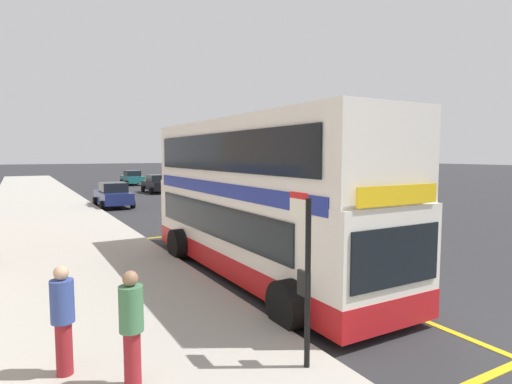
# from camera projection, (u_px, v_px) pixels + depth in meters

# --- Properties ---
(ground_plane) EXTENTS (260.00, 260.00, 0.00)m
(ground_plane) POSITION_uv_depth(u_px,v_px,m) (135.00, 196.00, 34.53)
(ground_plane) COLOR #28282B
(pavement_near) EXTENTS (6.00, 76.00, 0.14)m
(pavement_near) POSITION_uv_depth(u_px,v_px,m) (39.00, 200.00, 31.06)
(pavement_near) COLOR #A39E93
(pavement_near) RESTS_ON ground
(double_decker_bus) EXTENTS (3.23, 10.14, 4.40)m
(double_decker_bus) POSITION_uv_depth(u_px,v_px,m) (257.00, 203.00, 11.88)
(double_decker_bus) COLOR white
(double_decker_bus) RESTS_ON ground
(bus_bay_markings) EXTENTS (2.93, 13.45, 0.01)m
(bus_bay_markings) POSITION_uv_depth(u_px,v_px,m) (255.00, 274.00, 12.05)
(bus_bay_markings) COLOR gold
(bus_bay_markings) RESTS_ON ground
(bus_stop_sign) EXTENTS (0.09, 0.51, 2.71)m
(bus_stop_sign) POSITION_uv_depth(u_px,v_px,m) (305.00, 265.00, 6.46)
(bus_stop_sign) COLOR black
(bus_stop_sign) RESTS_ON pavement_near
(parked_car_black_behind) EXTENTS (2.09, 4.20, 1.62)m
(parked_car_black_behind) POSITION_uv_depth(u_px,v_px,m) (157.00, 184.00, 37.54)
(parked_car_black_behind) COLOR black
(parked_car_black_behind) RESTS_ON ground
(parked_car_navy_far) EXTENTS (2.09, 4.20, 1.62)m
(parked_car_navy_far) POSITION_uv_depth(u_px,v_px,m) (113.00, 195.00, 27.29)
(parked_car_navy_far) COLOR navy
(parked_car_navy_far) RESTS_ON ground
(parked_car_teal_ahead) EXTENTS (2.09, 4.20, 1.62)m
(parked_car_teal_ahead) POSITION_uv_depth(u_px,v_px,m) (132.00, 178.00, 47.10)
(parked_car_teal_ahead) COLOR #196066
(parked_car_teal_ahead) RESTS_ON ground
(pedestrian_waiting_near_sign) EXTENTS (0.34, 0.34, 1.69)m
(pedestrian_waiting_near_sign) POSITION_uv_depth(u_px,v_px,m) (132.00, 324.00, 5.89)
(pedestrian_waiting_near_sign) COLOR maroon
(pedestrian_waiting_near_sign) RESTS_ON pavement_near
(pedestrian_further_back) EXTENTS (0.34, 0.34, 1.67)m
(pedestrian_further_back) POSITION_uv_depth(u_px,v_px,m) (63.00, 316.00, 6.23)
(pedestrian_further_back) COLOR maroon
(pedestrian_further_back) RESTS_ON pavement_near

